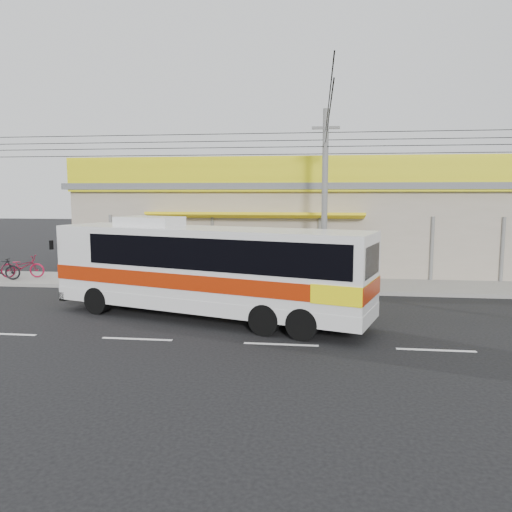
% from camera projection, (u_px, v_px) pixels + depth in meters
% --- Properties ---
extents(ground, '(120.00, 120.00, 0.00)m').
position_uv_depth(ground, '(287.00, 321.00, 15.79)').
color(ground, black).
rests_on(ground, ground).
extents(sidewalk, '(30.00, 3.20, 0.15)m').
position_uv_depth(sidewalk, '(296.00, 285.00, 21.68)').
color(sidewalk, gray).
rests_on(sidewalk, ground).
extents(lane_markings, '(50.00, 0.12, 0.01)m').
position_uv_depth(lane_markings, '(281.00, 345.00, 13.32)').
color(lane_markings, silver).
rests_on(lane_markings, ground).
extents(storefront_building, '(22.60, 9.20, 5.70)m').
position_uv_depth(storefront_building, '(301.00, 225.00, 26.86)').
color(storefront_building, gray).
rests_on(storefront_building, ground).
extents(coach_bus, '(10.72, 5.32, 3.25)m').
position_uv_depth(coach_bus, '(211.00, 266.00, 15.81)').
color(coach_bus, silver).
rests_on(coach_bus, ground).
extents(motorbike_red, '(2.06, 1.07, 1.03)m').
position_uv_depth(motorbike_red, '(22.00, 267.00, 22.99)').
color(motorbike_red, maroon).
rests_on(motorbike_red, sidewalk).
extents(motorbike_dark, '(1.80, 0.86, 1.04)m').
position_uv_depth(motorbike_dark, '(0.00, 269.00, 22.32)').
color(motorbike_dark, black).
rests_on(motorbike_dark, sidewalk).
extents(utility_pole, '(34.00, 14.00, 7.30)m').
position_uv_depth(utility_pole, '(326.00, 142.00, 19.55)').
color(utility_pole, '#5B5B59').
rests_on(utility_pole, ground).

